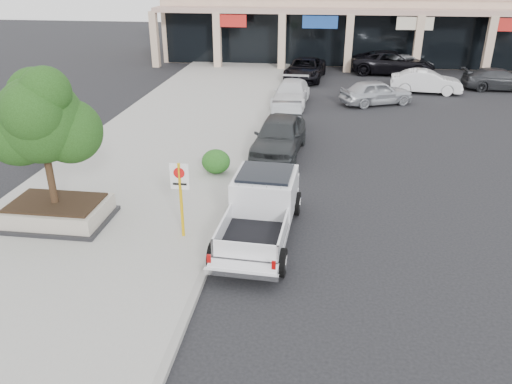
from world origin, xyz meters
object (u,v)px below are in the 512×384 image
planter_tree (47,119)px  curb_car_d (305,69)px  curb_car_c (291,93)px  lot_car_d (393,63)px  planter (57,212)px  lot_car_b (426,82)px  no_parking_sign (180,190)px  lot_car_a (376,92)px  curb_car_b (286,119)px  lot_car_e (405,63)px  curb_car_a (279,136)px  pickup_truck (260,212)px  lot_car_c (500,79)px

planter_tree → curb_car_d: planter_tree is taller
curb_car_c → lot_car_d: (6.84, 9.91, 0.16)m
planter → curb_car_c: (6.18, 15.80, 0.20)m
curb_car_c → lot_car_b: 9.23m
lot_car_b → lot_car_d: size_ratio=0.72×
no_parking_sign → curb_car_c: no_parking_sign is taller
planter_tree → lot_car_b: (14.31, 19.73, -2.70)m
no_parking_sign → lot_car_a: no_parking_sign is taller
curb_car_b → lot_car_e: 17.34m
lot_car_d → planter: bearing=156.1°
lot_car_b → lot_car_d: lot_car_d is taller
curb_car_a → lot_car_e: (7.73, 18.64, -0.07)m
lot_car_b → lot_car_e: lot_car_e is taller
planter → planter_tree: 2.95m
pickup_truck → lot_car_c: size_ratio=1.18×
lot_car_c → planter: bearing=135.7°
planter → lot_car_b: bearing=54.0°
planter_tree → curb_car_a: (6.11, 7.29, -2.60)m
no_parking_sign → lot_car_d: size_ratio=0.38×
curb_car_c → lot_car_c: bearing=26.0°
lot_car_a → lot_car_d: lot_car_d is taller
curb_car_b → curb_car_d: bearing=84.8°
planter → lot_car_c: bearing=47.9°
curb_car_b → lot_car_e: size_ratio=0.96×
planter_tree → lot_car_d: bearing=63.3°
planter → curb_car_c: 16.96m
planter_tree → curb_car_d: 23.77m
curb_car_b → lot_car_b: lot_car_b is taller
curb_car_d → lot_car_d: lot_car_d is taller
lot_car_c → curb_car_a: bearing=134.7°
curb_car_d → lot_car_d: (6.35, 2.86, 0.10)m
curb_car_d → lot_car_c: 12.76m
curb_car_c → lot_car_c: (13.16, 5.62, 0.00)m
planter_tree → curb_car_b: planter_tree is taller
planter_tree → lot_car_e: 29.51m
planter → no_parking_sign: bearing=-4.8°
curb_car_c → curb_car_d: bearing=89.0°
planter_tree → pickup_truck: size_ratio=0.72×
planter → lot_car_b: size_ratio=0.74×
curb_car_d → lot_car_d: size_ratio=0.88×
planter_tree → lot_car_a: planter_tree is taller
pickup_truck → planter_tree: bearing=-177.9°
lot_car_b → lot_car_c: bearing=-67.6°
no_parking_sign → pickup_truck: (2.23, 0.43, -0.76)m
planter → curb_car_b: (6.32, 10.52, 0.21)m
pickup_truck → curb_car_a: pickup_truck is taller
lot_car_c → lot_car_e: 7.11m
curb_car_a → lot_car_a: bearing=66.8°
planter_tree → lot_car_c: planter_tree is taller
curb_car_d → lot_car_d: bearing=30.1°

